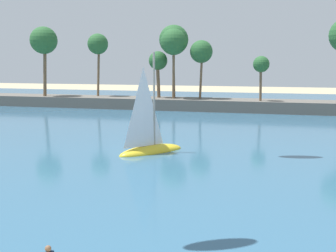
# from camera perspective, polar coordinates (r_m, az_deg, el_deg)

# --- Properties ---
(sea) EXTENTS (220.00, 93.21, 0.06)m
(sea) POSITION_cam_1_polar(r_m,az_deg,el_deg) (59.85, 7.31, 1.36)
(sea) COLOR #33607F
(sea) RESTS_ON ground
(palm_headland) EXTENTS (116.19, 7.57, 13.63)m
(palm_headland) POSITION_cam_1_polar(r_m,az_deg,el_deg) (65.72, 10.66, 5.92)
(palm_headland) COLOR #605B54
(palm_headland) RESTS_ON ground
(sailboat_toward_headland) EXTENTS (5.30, 5.95, 8.92)m
(sailboat_toward_headland) POSITION_cam_1_polar(r_m,az_deg,el_deg) (35.29, -2.46, -2.29)
(sailboat_toward_headland) COLOR yellow
(sailboat_toward_headland) RESTS_ON sea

